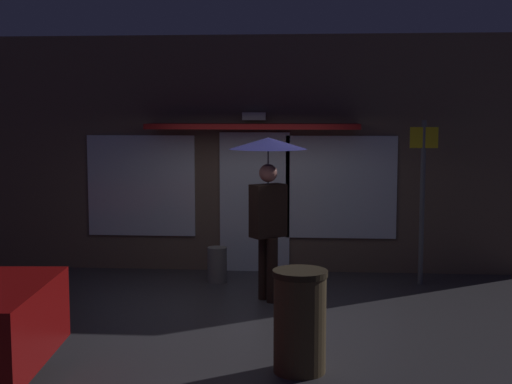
% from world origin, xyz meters
% --- Properties ---
extents(ground_plane, '(18.00, 18.00, 0.00)m').
position_xyz_m(ground_plane, '(0.00, 0.00, 0.00)').
color(ground_plane, '#38353A').
extents(building_facade, '(8.75, 1.00, 3.70)m').
position_xyz_m(building_facade, '(-0.00, 2.34, 1.84)').
color(building_facade, brown).
rests_on(building_facade, ground).
extents(person_with_umbrella, '(1.03, 1.03, 2.18)m').
position_xyz_m(person_with_umbrella, '(0.32, 0.39, 1.63)').
color(person_with_umbrella, black).
rests_on(person_with_umbrella, ground).
extents(street_sign_post, '(0.40, 0.07, 2.40)m').
position_xyz_m(street_sign_post, '(2.49, 1.49, 1.36)').
color(street_sign_post, '#595B60').
rests_on(street_sign_post, ground).
extents(sidewalk_bollard, '(0.29, 0.29, 0.52)m').
position_xyz_m(sidewalk_bollard, '(-0.50, 1.40, 0.26)').
color(sidewalk_bollard, slate).
rests_on(sidewalk_bollard, ground).
extents(trash_bin, '(0.53, 0.53, 1.00)m').
position_xyz_m(trash_bin, '(0.79, -2.22, 0.51)').
color(trash_bin, '#473823').
rests_on(trash_bin, ground).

